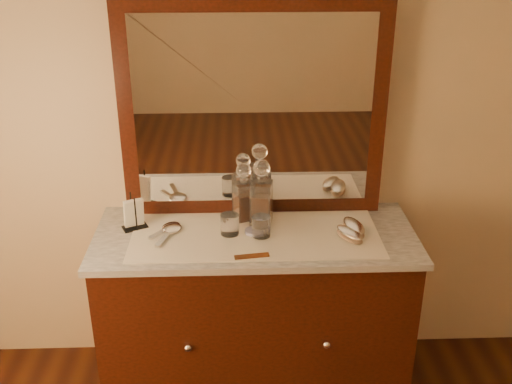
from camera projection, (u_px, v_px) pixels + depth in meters
dresser_cabinet at (255, 314)px, 2.86m from camera, size 1.40×0.55×0.82m
dresser_plinth at (255, 375)px, 3.01m from camera, size 1.46×0.59×0.08m
knob_left at (188, 348)px, 2.57m from camera, size 0.04×0.04×0.04m
knob_right at (327, 344)px, 2.59m from camera, size 0.04×0.04×0.04m
marble_top at (255, 236)px, 2.68m from camera, size 1.44×0.59×0.03m
mirror_frame at (253, 110)px, 2.69m from camera, size 1.20×0.08×1.00m
mirror_glass at (253, 112)px, 2.66m from camera, size 1.06×0.01×0.86m
lace_runner at (255, 235)px, 2.66m from camera, size 1.10×0.45×0.00m
pin_dish at (254, 231)px, 2.67m from camera, size 0.10×0.10×0.01m
comb at (252, 256)px, 2.48m from camera, size 0.15×0.05×0.01m
napkin_rack at (134, 215)px, 2.70m from camera, size 0.13×0.11×0.16m
decanter_left at (244, 197)px, 2.76m from camera, size 0.11×0.11×0.28m
decanter_right at (261, 199)px, 2.72m from camera, size 0.11×0.11×0.31m
brush_near at (350, 234)px, 2.62m from camera, size 0.14×0.17×0.04m
brush_far at (354, 228)px, 2.67m from camera, size 0.11×0.18×0.05m
hand_mirror_outer at (169, 227)px, 2.70m from camera, size 0.15×0.18×0.02m
hand_mirror_inner at (170, 231)px, 2.67m from camera, size 0.12×0.22×0.02m
tumblers at (245, 225)px, 2.64m from camera, size 0.22×0.11×0.09m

